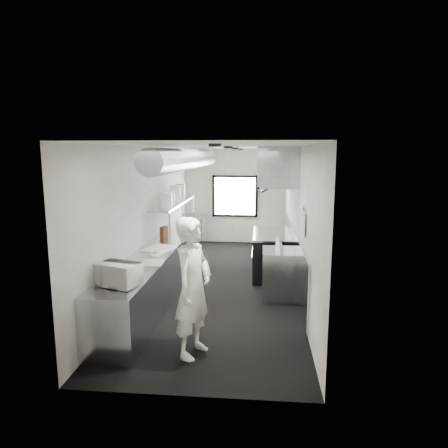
% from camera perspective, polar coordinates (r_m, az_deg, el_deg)
% --- Properties ---
extents(floor, '(3.00, 8.00, 0.01)m').
position_cam_1_polar(floor, '(8.55, -0.26, -8.30)').
color(floor, black).
rests_on(floor, ground).
extents(ceiling, '(3.00, 8.00, 0.01)m').
position_cam_1_polar(ceiling, '(8.12, -0.27, 10.82)').
color(ceiling, beige).
rests_on(ceiling, wall_back).
extents(wall_back, '(3.00, 0.02, 2.80)m').
position_cam_1_polar(wall_back, '(12.17, 1.55, 3.93)').
color(wall_back, silver).
rests_on(wall_back, floor).
extents(wall_front, '(3.00, 0.02, 2.80)m').
position_cam_1_polar(wall_front, '(4.35, -5.38, -7.20)').
color(wall_front, silver).
rests_on(wall_front, floor).
extents(wall_left, '(0.02, 8.00, 2.80)m').
position_cam_1_polar(wall_left, '(8.49, -10.39, 1.14)').
color(wall_left, silver).
rests_on(wall_left, floor).
extents(wall_right, '(0.02, 8.00, 2.80)m').
position_cam_1_polar(wall_right, '(8.21, 10.21, 0.85)').
color(wall_right, silver).
rests_on(wall_right, floor).
extents(wall_cladding, '(0.03, 5.50, 1.10)m').
position_cam_1_polar(wall_cladding, '(8.67, 9.74, -4.39)').
color(wall_cladding, '#9CA5AB').
rests_on(wall_cladding, wall_right).
extents(hvac_duct, '(0.40, 6.40, 0.40)m').
position_cam_1_polar(hvac_duct, '(8.61, -4.71, 9.07)').
color(hvac_duct, '#919298').
rests_on(hvac_duct, ceiling).
extents(service_window, '(1.36, 0.05, 1.25)m').
position_cam_1_polar(service_window, '(12.14, 1.54, 3.91)').
color(service_window, white).
rests_on(service_window, wall_back).
extents(exhaust_hood, '(0.81, 2.20, 0.88)m').
position_cam_1_polar(exhaust_hood, '(8.79, 7.38, 8.00)').
color(exhaust_hood, '#9CA5AB').
rests_on(exhaust_hood, ceiling).
extents(prep_counter, '(0.70, 6.00, 0.90)m').
position_cam_1_polar(prep_counter, '(8.13, -8.74, -6.06)').
color(prep_counter, '#9CA5AB').
rests_on(prep_counter, floor).
extents(pass_shelf, '(0.45, 3.00, 0.68)m').
position_cam_1_polar(pass_shelf, '(9.36, -6.96, 2.87)').
color(pass_shelf, '#9CA5AB').
rests_on(pass_shelf, prep_counter).
extents(range, '(0.88, 1.60, 0.94)m').
position_cam_1_polar(range, '(9.06, 6.74, -4.22)').
color(range, black).
rests_on(range, floor).
extents(bottle_station, '(0.65, 0.80, 0.90)m').
position_cam_1_polar(bottle_station, '(7.72, 7.82, -6.92)').
color(bottle_station, '#9CA5AB').
rests_on(bottle_station, floor).
extents(far_work_table, '(0.70, 1.20, 0.90)m').
position_cam_1_polar(far_work_table, '(11.66, -4.38, -1.09)').
color(far_work_table, '#9CA5AB').
rests_on(far_work_table, floor).
extents(notice_sheet_a, '(0.02, 0.28, 0.38)m').
position_cam_1_polar(notice_sheet_a, '(7.00, 10.84, 0.92)').
color(notice_sheet_a, silver).
rests_on(notice_sheet_a, wall_right).
extents(notice_sheet_b, '(0.02, 0.28, 0.38)m').
position_cam_1_polar(notice_sheet_b, '(6.66, 11.11, 0.02)').
color(notice_sheet_b, silver).
rests_on(notice_sheet_b, wall_right).
extents(line_cook, '(0.66, 0.79, 1.87)m').
position_cam_1_polar(line_cook, '(5.42, -4.37, -8.85)').
color(line_cook, silver).
rests_on(line_cook, floor).
extents(microwave, '(0.61, 0.53, 0.31)m').
position_cam_1_polar(microwave, '(5.73, -14.60, -6.83)').
color(microwave, white).
rests_on(microwave, prep_counter).
extents(deli_tub_a, '(0.17, 0.17, 0.10)m').
position_cam_1_polar(deli_tub_a, '(6.28, -14.10, -6.33)').
color(deli_tub_a, beige).
rests_on(deli_tub_a, prep_counter).
extents(deli_tub_b, '(0.19, 0.19, 0.11)m').
position_cam_1_polar(deli_tub_b, '(6.48, -13.42, -5.77)').
color(deli_tub_b, beige).
rests_on(deli_tub_b, prep_counter).
extents(newspaper, '(0.39, 0.47, 0.01)m').
position_cam_1_polar(newspaper, '(6.79, -9.98, -5.34)').
color(newspaper, white).
rests_on(newspaper, prep_counter).
extents(small_plate, '(0.25, 0.25, 0.02)m').
position_cam_1_polar(small_plate, '(7.26, -9.52, -4.29)').
color(small_plate, white).
rests_on(small_plate, prep_counter).
extents(pastry, '(0.08, 0.08, 0.08)m').
position_cam_1_polar(pastry, '(7.25, -9.53, -3.92)').
color(pastry, '#DDC874').
rests_on(pastry, small_plate).
extents(cutting_board, '(0.63, 0.73, 0.02)m').
position_cam_1_polar(cutting_board, '(7.73, -9.09, -3.39)').
color(cutting_board, silver).
rests_on(cutting_board, prep_counter).
extents(knife_block, '(0.14, 0.22, 0.22)m').
position_cam_1_polar(knife_block, '(8.83, -8.42, -1.05)').
color(knife_block, '#4C361A').
rests_on(knife_block, prep_counter).
extents(plate_stack_a, '(0.31, 0.31, 0.31)m').
position_cam_1_polar(plate_stack_a, '(8.50, -8.13, 3.42)').
color(plate_stack_a, white).
rests_on(plate_stack_a, pass_shelf).
extents(plate_stack_b, '(0.28, 0.28, 0.30)m').
position_cam_1_polar(plate_stack_b, '(9.00, -7.60, 3.75)').
color(plate_stack_b, white).
rests_on(plate_stack_b, pass_shelf).
extents(plate_stack_c, '(0.31, 0.31, 0.37)m').
position_cam_1_polar(plate_stack_c, '(9.48, -6.86, 4.30)').
color(plate_stack_c, white).
rests_on(plate_stack_c, pass_shelf).
extents(plate_stack_d, '(0.25, 0.25, 0.37)m').
position_cam_1_polar(plate_stack_d, '(10.02, -6.17, 4.62)').
color(plate_stack_d, white).
rests_on(plate_stack_d, pass_shelf).
extents(squeeze_bottle_a, '(0.07, 0.07, 0.18)m').
position_cam_1_polar(squeeze_bottle_a, '(7.30, 7.88, -3.51)').
color(squeeze_bottle_a, silver).
rests_on(squeeze_bottle_a, bottle_station).
extents(squeeze_bottle_b, '(0.07, 0.07, 0.18)m').
position_cam_1_polar(squeeze_bottle_b, '(7.46, 7.83, -3.24)').
color(squeeze_bottle_b, silver).
rests_on(squeeze_bottle_b, bottle_station).
extents(squeeze_bottle_c, '(0.08, 0.08, 0.19)m').
position_cam_1_polar(squeeze_bottle_c, '(7.57, 7.57, -2.98)').
color(squeeze_bottle_c, silver).
rests_on(squeeze_bottle_c, bottle_station).
extents(squeeze_bottle_d, '(0.07, 0.07, 0.18)m').
position_cam_1_polar(squeeze_bottle_d, '(7.71, 7.48, -2.80)').
color(squeeze_bottle_d, silver).
rests_on(squeeze_bottle_d, bottle_station).
extents(squeeze_bottle_e, '(0.08, 0.08, 0.19)m').
position_cam_1_polar(squeeze_bottle_e, '(7.86, 7.55, -2.49)').
color(squeeze_bottle_e, silver).
rests_on(squeeze_bottle_e, bottle_station).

